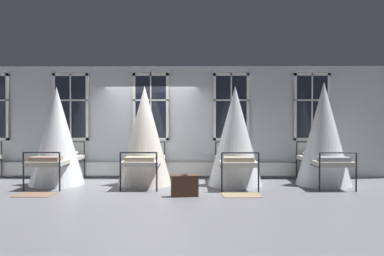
% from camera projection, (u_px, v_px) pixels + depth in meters
% --- Properties ---
extents(ground, '(25.48, 25.48, 0.00)m').
position_uv_depth(ground, '(146.00, 185.00, 9.58)').
color(ground, slate).
extents(back_wall_with_windows, '(13.74, 0.10, 3.06)m').
position_uv_depth(back_wall_with_windows, '(151.00, 122.00, 10.81)').
color(back_wall_with_windows, silver).
rests_on(back_wall_with_windows, ground).
extents(window_bank, '(9.74, 0.10, 2.79)m').
position_uv_depth(window_bank, '(151.00, 140.00, 10.70)').
color(window_bank, black).
rests_on(window_bank, ground).
extents(cot_second, '(1.33, 1.96, 2.41)m').
position_uv_depth(cot_second, '(57.00, 137.00, 9.66)').
color(cot_second, black).
rests_on(cot_second, ground).
extents(cot_third, '(1.33, 1.97, 2.42)m').
position_uv_depth(cot_third, '(145.00, 137.00, 9.64)').
color(cot_third, black).
rests_on(cot_third, ground).
extents(cot_fourth, '(1.33, 1.98, 2.42)m').
position_uv_depth(cot_fourth, '(235.00, 137.00, 9.57)').
color(cot_fourth, black).
rests_on(cot_fourth, ground).
extents(cot_fifth, '(1.33, 1.97, 2.52)m').
position_uv_depth(cot_fifth, '(324.00, 135.00, 9.61)').
color(cot_fifth, black).
rests_on(cot_fifth, ground).
extents(rug_second, '(0.81, 0.57, 0.01)m').
position_uv_depth(rug_second, '(35.00, 195.00, 8.31)').
color(rug_second, brown).
rests_on(rug_second, ground).
extents(rug_fourth, '(0.82, 0.59, 0.01)m').
position_uv_depth(rug_fourth, '(241.00, 195.00, 8.27)').
color(rug_fourth, '#8E7A5B').
rests_on(rug_fourth, ground).
extents(suitcase_dark, '(0.58, 0.28, 0.47)m').
position_uv_depth(suitcase_dark, '(185.00, 186.00, 8.15)').
color(suitcase_dark, '#472D1E').
rests_on(suitcase_dark, ground).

